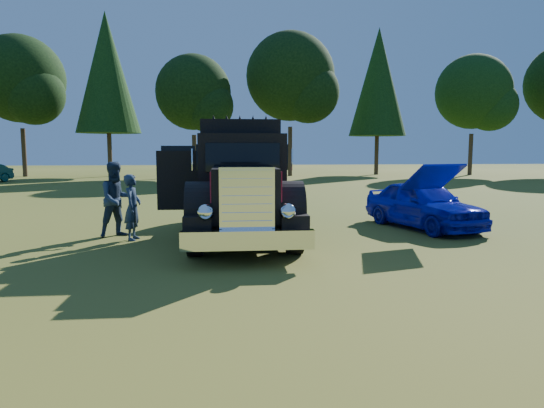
{
  "coord_description": "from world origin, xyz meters",
  "views": [
    {
      "loc": [
        -1.48,
        -10.91,
        2.23
      ],
      "look_at": [
        -0.4,
        0.31,
        0.96
      ],
      "focal_mm": 32.0,
      "sensor_mm": 36.0,
      "label": 1
    }
  ],
  "objects_px": {
    "hotrod_coupe": "(423,204)",
    "spectator_near": "(133,207)",
    "diamond_t_truck": "(241,187)",
    "spectator_far": "(117,199)"
  },
  "relations": [
    {
      "from": "hotrod_coupe",
      "to": "spectator_near",
      "type": "bearing_deg",
      "value": -172.53
    },
    {
      "from": "diamond_t_truck",
      "to": "spectator_far",
      "type": "xyz_separation_m",
      "value": [
        -3.17,
        0.43,
        -0.32
      ]
    },
    {
      "from": "diamond_t_truck",
      "to": "hotrod_coupe",
      "type": "height_order",
      "value": "diamond_t_truck"
    },
    {
      "from": "diamond_t_truck",
      "to": "hotrod_coupe",
      "type": "relative_size",
      "value": 1.63
    },
    {
      "from": "hotrod_coupe",
      "to": "spectator_near",
      "type": "distance_m",
      "value": 7.93
    },
    {
      "from": "diamond_t_truck",
      "to": "spectator_far",
      "type": "height_order",
      "value": "diamond_t_truck"
    },
    {
      "from": "spectator_near",
      "to": "spectator_far",
      "type": "height_order",
      "value": "spectator_far"
    },
    {
      "from": "diamond_t_truck",
      "to": "spectator_far",
      "type": "relative_size",
      "value": 3.73
    },
    {
      "from": "hotrod_coupe",
      "to": "spectator_far",
      "type": "relative_size",
      "value": 2.29
    },
    {
      "from": "spectator_near",
      "to": "diamond_t_truck",
      "type": "bearing_deg",
      "value": -80.4
    }
  ]
}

